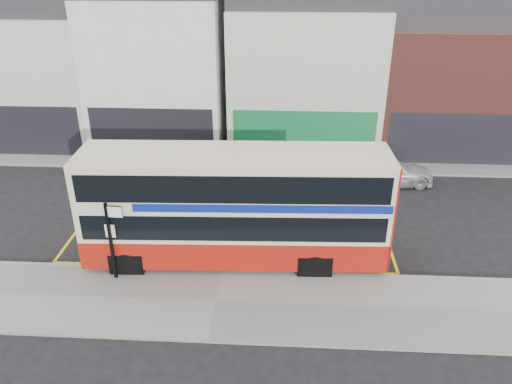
# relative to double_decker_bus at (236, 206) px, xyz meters

# --- Properties ---
(ground) EXTENTS (120.00, 120.00, 0.00)m
(ground) POSITION_rel_double_decker_bus_xyz_m (-0.52, -0.60, -2.50)
(ground) COLOR black
(ground) RESTS_ON ground
(pavement) EXTENTS (40.00, 4.00, 0.15)m
(pavement) POSITION_rel_double_decker_bus_xyz_m (-0.52, -2.90, -2.42)
(pavement) COLOR gray
(pavement) RESTS_ON ground
(kerb) EXTENTS (40.00, 0.15, 0.15)m
(kerb) POSITION_rel_double_decker_bus_xyz_m (-0.52, -0.98, -2.42)
(kerb) COLOR gray
(kerb) RESTS_ON ground
(far_pavement) EXTENTS (50.00, 3.00, 0.15)m
(far_pavement) POSITION_rel_double_decker_bus_xyz_m (-0.52, 10.40, -2.42)
(far_pavement) COLOR gray
(far_pavement) RESTS_ON ground
(road_markings) EXTENTS (14.00, 3.40, 0.01)m
(road_markings) POSITION_rel_double_decker_bus_xyz_m (-0.52, 1.00, -2.49)
(road_markings) COLOR yellow
(road_markings) RESTS_ON ground
(terrace_far_left) EXTENTS (8.00, 8.01, 10.80)m
(terrace_far_left) POSITION_rel_double_decker_bus_xyz_m (-14.02, 14.39, 2.33)
(terrace_far_left) COLOR beige
(terrace_far_left) RESTS_ON ground
(terrace_left) EXTENTS (8.00, 8.01, 11.80)m
(terrace_left) POSITION_rel_double_decker_bus_xyz_m (-6.02, 14.39, 2.82)
(terrace_left) COLOR white
(terrace_left) RESTS_ON ground
(terrace_green_shop) EXTENTS (9.00, 8.01, 11.30)m
(terrace_green_shop) POSITION_rel_double_decker_bus_xyz_m (2.98, 14.39, 2.57)
(terrace_green_shop) COLOR beige
(terrace_green_shop) RESTS_ON ground
(terrace_right) EXTENTS (9.00, 8.01, 10.30)m
(terrace_right) POSITION_rel_double_decker_bus_xyz_m (11.98, 14.38, 2.08)
(terrace_right) COLOR brown
(terrace_right) RESTS_ON ground
(double_decker_bus) EXTENTS (11.98, 3.18, 4.75)m
(double_decker_bus) POSITION_rel_double_decker_bus_xyz_m (0.00, 0.00, 0.00)
(double_decker_bus) COLOR beige
(double_decker_bus) RESTS_ON ground
(bus_stop_post) EXTENTS (0.80, 0.15, 3.23)m
(bus_stop_post) POSITION_rel_double_decker_bus_xyz_m (-4.48, -1.70, -0.42)
(bus_stop_post) COLOR black
(bus_stop_post) RESTS_ON pavement
(car_silver) EXTENTS (3.72, 1.79, 1.23)m
(car_silver) POSITION_rel_double_decker_bus_xyz_m (-8.32, 8.92, -1.88)
(car_silver) COLOR #B1B1B6
(car_silver) RESTS_ON ground
(car_grey) EXTENTS (4.26, 1.77, 1.37)m
(car_grey) POSITION_rel_double_decker_bus_xyz_m (-0.93, 8.87, -1.81)
(car_grey) COLOR #3F4147
(car_grey) RESTS_ON ground
(car_white) EXTENTS (5.22, 2.68, 1.45)m
(car_white) POSITION_rel_double_decker_bus_xyz_m (7.43, 7.78, -1.77)
(car_white) COLOR silver
(car_white) RESTS_ON ground
(street_tree_right) EXTENTS (2.70, 2.70, 5.82)m
(street_tree_right) POSITION_rel_double_decker_bus_xyz_m (8.12, 11.89, 1.47)
(street_tree_right) COLOR #312016
(street_tree_right) RESTS_ON ground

